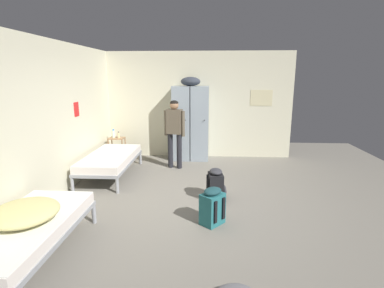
{
  "coord_description": "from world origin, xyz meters",
  "views": [
    {
      "loc": [
        0.28,
        -4.62,
        2.1
      ],
      "look_at": [
        0.0,
        0.29,
        0.95
      ],
      "focal_mm": 27.45,
      "sensor_mm": 36.0,
      "label": 1
    }
  ],
  "objects_px": {
    "bed_left_front": "(25,231)",
    "lotion_bottle": "(119,135)",
    "locker_bank": "(191,122)",
    "bedding_heap": "(25,212)",
    "bed_left_rear": "(110,159)",
    "backpack_black": "(216,185)",
    "water_bottle": "(113,134)",
    "shelf_unit": "(117,146)",
    "person_traveler": "(174,128)",
    "backpack_teal": "(212,207)"
  },
  "relations": [
    {
      "from": "bedding_heap",
      "to": "backpack_teal",
      "type": "bearing_deg",
      "value": 24.56
    },
    {
      "from": "bed_left_front",
      "to": "bedding_heap",
      "type": "bearing_deg",
      "value": 90.46
    },
    {
      "from": "bed_left_front",
      "to": "bedding_heap",
      "type": "xyz_separation_m",
      "value": [
        -0.0,
        0.03,
        0.21
      ]
    },
    {
      "from": "locker_bank",
      "to": "water_bottle",
      "type": "distance_m",
      "value": 1.97
    },
    {
      "from": "water_bottle",
      "to": "lotion_bottle",
      "type": "bearing_deg",
      "value": -21.8
    },
    {
      "from": "water_bottle",
      "to": "locker_bank",
      "type": "bearing_deg",
      "value": 4.51
    },
    {
      "from": "bed_left_rear",
      "to": "backpack_teal",
      "type": "xyz_separation_m",
      "value": [
        2.13,
        -1.94,
        -0.12
      ]
    },
    {
      "from": "bedding_heap",
      "to": "locker_bank",
      "type": "bearing_deg",
      "value": 69.63
    },
    {
      "from": "bedding_heap",
      "to": "person_traveler",
      "type": "bearing_deg",
      "value": 70.11
    },
    {
      "from": "backpack_teal",
      "to": "backpack_black",
      "type": "bearing_deg",
      "value": 84.7
    },
    {
      "from": "water_bottle",
      "to": "bed_left_front",
      "type": "bearing_deg",
      "value": -85.54
    },
    {
      "from": "backpack_black",
      "to": "backpack_teal",
      "type": "bearing_deg",
      "value": -95.3
    },
    {
      "from": "lotion_bottle",
      "to": "bed_left_rear",
      "type": "bearing_deg",
      "value": -81.59
    },
    {
      "from": "water_bottle",
      "to": "person_traveler",
      "type": "bearing_deg",
      "value": -20.7
    },
    {
      "from": "locker_bank",
      "to": "person_traveler",
      "type": "xyz_separation_m",
      "value": [
        -0.32,
        -0.77,
        -0.03
      ]
    },
    {
      "from": "bed_left_rear",
      "to": "bedding_heap",
      "type": "distance_m",
      "value": 2.92
    },
    {
      "from": "locker_bank",
      "to": "backpack_black",
      "type": "xyz_separation_m",
      "value": [
        0.6,
        -2.5,
        -0.71
      ]
    },
    {
      "from": "locker_bank",
      "to": "bedding_heap",
      "type": "height_order",
      "value": "locker_bank"
    },
    {
      "from": "lotion_bottle",
      "to": "backpack_black",
      "type": "height_order",
      "value": "lotion_bottle"
    },
    {
      "from": "locker_bank",
      "to": "lotion_bottle",
      "type": "xyz_separation_m",
      "value": [
        -1.79,
        -0.21,
        -0.32
      ]
    },
    {
      "from": "water_bottle",
      "to": "backpack_teal",
      "type": "relative_size",
      "value": 0.4
    },
    {
      "from": "bed_left_rear",
      "to": "lotion_bottle",
      "type": "relative_size",
      "value": 11.42
    },
    {
      "from": "shelf_unit",
      "to": "bed_left_front",
      "type": "bearing_deg",
      "value": -86.6
    },
    {
      "from": "water_bottle",
      "to": "lotion_bottle",
      "type": "relative_size",
      "value": 1.31
    },
    {
      "from": "locker_bank",
      "to": "backpack_teal",
      "type": "distance_m",
      "value": 3.49
    },
    {
      "from": "bed_left_front",
      "to": "person_traveler",
      "type": "relative_size",
      "value": 1.22
    },
    {
      "from": "bed_left_front",
      "to": "lotion_bottle",
      "type": "xyz_separation_m",
      "value": [
        -0.18,
        4.17,
        0.26
      ]
    },
    {
      "from": "person_traveler",
      "to": "bedding_heap",
      "type": "bearing_deg",
      "value": -109.89
    },
    {
      "from": "shelf_unit",
      "to": "person_traveler",
      "type": "xyz_separation_m",
      "value": [
        1.55,
        -0.59,
        0.6
      ]
    },
    {
      "from": "bedding_heap",
      "to": "lotion_bottle",
      "type": "relative_size",
      "value": 4.55
    },
    {
      "from": "bed_left_rear",
      "to": "lotion_bottle",
      "type": "xyz_separation_m",
      "value": [
        -0.18,
        1.22,
        0.26
      ]
    },
    {
      "from": "bed_left_front",
      "to": "water_bottle",
      "type": "relative_size",
      "value": 8.73
    },
    {
      "from": "shelf_unit",
      "to": "bed_left_rear",
      "type": "distance_m",
      "value": 1.28
    },
    {
      "from": "locker_bank",
      "to": "lotion_bottle",
      "type": "relative_size",
      "value": 12.44
    },
    {
      "from": "person_traveler",
      "to": "water_bottle",
      "type": "distance_m",
      "value": 1.76
    },
    {
      "from": "locker_bank",
      "to": "backpack_black",
      "type": "relative_size",
      "value": 3.76
    },
    {
      "from": "lotion_bottle",
      "to": "backpack_teal",
      "type": "relative_size",
      "value": 0.3
    },
    {
      "from": "bed_left_front",
      "to": "water_bottle",
      "type": "xyz_separation_m",
      "value": [
        -0.33,
        4.23,
        0.29
      ]
    },
    {
      "from": "shelf_unit",
      "to": "lotion_bottle",
      "type": "relative_size",
      "value": 3.42
    },
    {
      "from": "bed_left_rear",
      "to": "bed_left_front",
      "type": "distance_m",
      "value": 2.95
    },
    {
      "from": "backpack_teal",
      "to": "backpack_black",
      "type": "relative_size",
      "value": 1.0
    },
    {
      "from": "water_bottle",
      "to": "lotion_bottle",
      "type": "distance_m",
      "value": 0.16
    },
    {
      "from": "bed_left_front",
      "to": "lotion_bottle",
      "type": "relative_size",
      "value": 11.42
    },
    {
      "from": "bed_left_rear",
      "to": "bed_left_front",
      "type": "height_order",
      "value": "same"
    },
    {
      "from": "backpack_teal",
      "to": "backpack_black",
      "type": "distance_m",
      "value": 0.88
    },
    {
      "from": "person_traveler",
      "to": "backpack_black",
      "type": "height_order",
      "value": "person_traveler"
    },
    {
      "from": "shelf_unit",
      "to": "bed_left_front",
      "type": "xyz_separation_m",
      "value": [
        0.25,
        -4.21,
        0.04
      ]
    },
    {
      "from": "lotion_bottle",
      "to": "backpack_teal",
      "type": "height_order",
      "value": "lotion_bottle"
    },
    {
      "from": "bedding_heap",
      "to": "bed_left_rear",
      "type": "bearing_deg",
      "value": 89.99
    },
    {
      "from": "person_traveler",
      "to": "lotion_bottle",
      "type": "relative_size",
      "value": 9.4
    }
  ]
}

